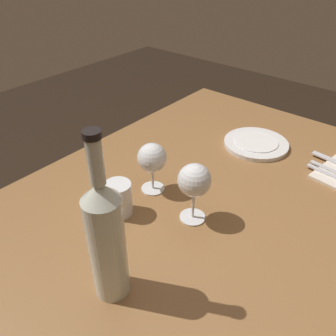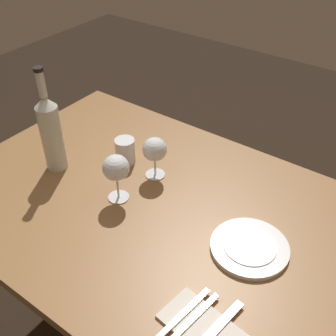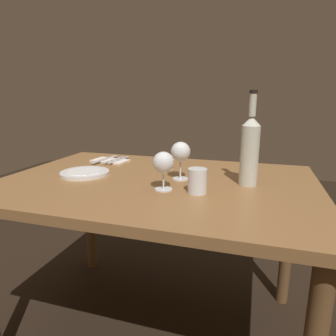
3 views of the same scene
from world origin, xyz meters
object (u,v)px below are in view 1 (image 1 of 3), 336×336
(wine_glass_right, at_px, (194,182))
(dinner_plate, at_px, (256,143))
(fork_outer, at_px, (336,177))
(wine_glass_left, at_px, (152,159))
(wine_bottle, at_px, (106,238))
(water_tumbler, at_px, (119,200))

(wine_glass_right, distance_m, dinner_plate, 0.44)
(dinner_plate, bearing_deg, fork_outer, -96.39)
(wine_glass_left, bearing_deg, fork_outer, -45.58)
(wine_glass_right, relative_size, dinner_plate, 0.74)
(wine_glass_left, relative_size, fork_outer, 0.81)
(wine_glass_right, bearing_deg, dinner_plate, 6.79)
(wine_glass_right, bearing_deg, fork_outer, -29.36)
(wine_bottle, height_order, dinner_plate, wine_bottle)
(wine_glass_right, bearing_deg, wine_bottle, -179.57)
(wine_bottle, relative_size, water_tumbler, 4.01)
(wine_glass_left, bearing_deg, wine_glass_right, -98.74)
(wine_glass_left, bearing_deg, dinner_plate, -14.73)
(wine_glass_right, height_order, dinner_plate, wine_glass_right)
(wine_glass_left, distance_m, wine_bottle, 0.34)
(fork_outer, bearing_deg, wine_glass_left, 134.42)
(wine_bottle, distance_m, dinner_plate, 0.72)
(wine_glass_left, distance_m, water_tumbler, 0.14)
(water_tumbler, height_order, fork_outer, water_tumbler)
(wine_glass_left, xyz_separation_m, fork_outer, (0.37, -0.38, -0.09))
(dinner_plate, relative_size, fork_outer, 1.20)
(wine_glass_right, relative_size, wine_bottle, 0.44)
(wine_glass_left, relative_size, water_tumbler, 1.60)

